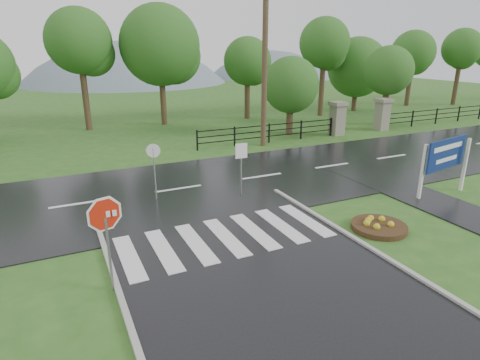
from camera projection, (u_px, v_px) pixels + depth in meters
ground at (322, 337)px, 8.32m from camera, size 120.00×120.00×0.00m
main_road at (178, 190)px, 16.88m from camera, size 90.00×8.00×0.04m
walkway at (441, 205)px, 15.21m from camera, size 2.20×11.00×0.04m
crosswalk at (226, 237)px, 12.58m from camera, size 6.50×2.80×0.02m
pillar_west at (337, 118)px, 26.95m from camera, size 1.00×1.00×2.24m
pillar_east at (382, 114)px, 28.58m from camera, size 1.00×1.00×2.24m
fence_west at (269, 131)px, 24.95m from camera, size 9.58×0.08×1.20m
fence_east at (480, 110)px, 33.11m from camera, size 20.58×0.08×1.20m
hills at (109, 174)px, 70.32m from camera, size 102.00×48.00×48.00m
treeline at (135, 129)px, 29.27m from camera, size 83.20×5.20×10.00m
stop_sign at (106, 222)px, 9.37m from camera, size 1.12×0.36×2.62m
estate_billboard at (446, 157)px, 15.80m from camera, size 2.63×0.57×2.34m
flower_bed at (379, 226)px, 13.18m from camera, size 1.80×1.80×0.36m
reg_sign_small at (241, 159)px, 15.63m from camera, size 0.49×0.07×2.20m
reg_sign_round at (154, 165)px, 15.25m from camera, size 0.51×0.19×2.28m
utility_pole_east at (265, 61)px, 22.90m from camera, size 1.73×0.32×9.75m
entrance_tree_left at (291, 85)px, 26.40m from camera, size 3.69×3.69×5.17m
entrance_tree_right at (389, 71)px, 29.65m from camera, size 3.59×3.59×5.84m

